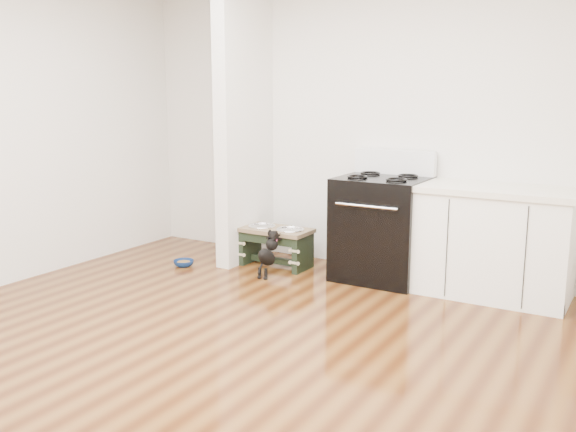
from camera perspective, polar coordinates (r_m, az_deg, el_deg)
name	(u,v)px	position (r m, az deg, el deg)	size (l,w,h in m)	color
ground	(213,357)	(4.23, -6.70, -12.33)	(5.00, 5.00, 0.00)	#411F0B
room_shell	(207,100)	(3.88, -7.25, 10.19)	(5.00, 5.00, 5.00)	silver
partition_wall	(244,124)	(6.28, -3.90, 8.16)	(0.15, 0.80, 2.70)	silver
oven_range	(382,227)	(5.77, 8.31, -0.96)	(0.76, 0.69, 1.14)	black
cabinet_run	(494,242)	(5.50, 17.85, -2.24)	(1.24, 0.64, 0.91)	white
dog_feeder	(276,239)	(6.15, -1.12, -2.08)	(0.68, 0.37, 0.39)	black
puppy	(269,252)	(5.84, -1.73, -3.21)	(0.12, 0.35, 0.42)	black
floor_bowl	(184,263)	(6.28, -9.26, -4.17)	(0.22, 0.22, 0.06)	navy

